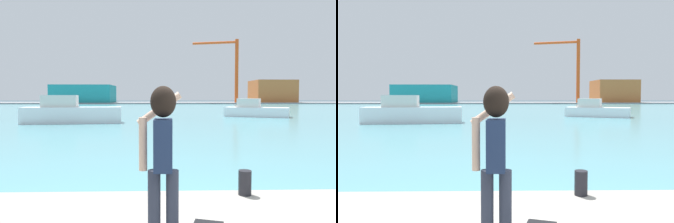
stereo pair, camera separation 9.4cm
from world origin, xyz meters
The scene contains 10 objects.
ground_plane centered at (0.00, 50.00, 0.00)m, with size 220.00×220.00×0.00m, color #334751.
harbor_water centered at (0.00, 52.00, 0.01)m, with size 140.00×100.00×0.02m, color #599EA8.
far_shore_dock centered at (0.00, 92.00, 0.18)m, with size 140.00×20.00×0.36m, color gray.
person_photographer centered at (-1.20, 0.10, 1.57)m, with size 0.53×0.55×1.74m.
harbor_bollard centered at (0.18, 1.75, 0.71)m, with size 0.21×0.21×0.41m, color black.
boat_moored centered at (-8.21, 21.32, 0.84)m, with size 7.74×2.57×2.21m.
boat_moored_2 centered at (8.85, 28.71, 0.69)m, with size 6.80×4.93×1.89m.
warehouse_left centered at (-23.44, 90.05, 2.92)m, with size 17.17×13.38×5.11m, color teal.
warehouse_right centered at (33.47, 90.22, 3.69)m, with size 11.89×10.64×6.65m, color #B26633.
port_crane centered at (19.66, 85.65, 11.56)m, with size 12.96×3.90×18.16m.
Camera 1 is at (-1.24, -3.23, 2.13)m, focal length 32.99 mm.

